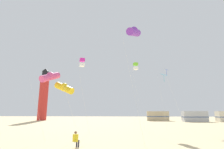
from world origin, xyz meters
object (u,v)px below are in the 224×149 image
kite_box_magenta (82,63)px  rv_van_silver (195,116)px  lighthouse_distant (43,95)px  kite_box_lime (136,66)px  kite_flyer_standing (76,139)px  kite_tube_rainbow (50,77)px  kite_tube_gold (64,88)px  rv_van_tan (158,116)px  kite_diamond_cyan (164,77)px  kite_tube_violet (134,32)px  kite_diamond_blue (167,72)px

kite_box_magenta → rv_van_silver: (24.68, 27.42, -7.78)m
lighthouse_distant → kite_box_lime: bearing=-44.6°
kite_flyer_standing → kite_box_lime: 17.72m
kite_tube_rainbow → lighthouse_distant: size_ratio=0.41×
kite_flyer_standing → lighthouse_distant: 47.92m
kite_flyer_standing → kite_tube_gold: size_ratio=0.20×
kite_tube_gold → lighthouse_distant: bearing=118.0°
lighthouse_distant → kite_flyer_standing: bearing=-61.7°
lighthouse_distant → rv_van_tan: 36.69m
rv_van_silver → lighthouse_distant: bearing=172.4°
kite_box_lime → lighthouse_distant: (-27.96, 27.57, -1.92)m
kite_box_magenta → kite_flyer_standing: bearing=-77.4°
lighthouse_distant → rv_van_silver: size_ratio=2.59×
lighthouse_distant → rv_van_tan: bearing=0.3°
kite_diamond_cyan → rv_van_silver: kite_diamond_cyan is taller
kite_flyer_standing → kite_box_magenta: size_ratio=0.12×
kite_tube_violet → lighthouse_distant: bearing=124.1°
kite_tube_gold → kite_box_lime: (8.23, 9.56, 4.70)m
kite_box_lime → rv_van_tan: size_ratio=1.57×
kite_flyer_standing → kite_tube_violet: bearing=-143.0°
kite_flyer_standing → kite_box_lime: kite_box_lime is taller
kite_diamond_cyan → kite_tube_rainbow: bearing=-142.0°
kite_tube_gold → kite_flyer_standing: bearing=-59.3°
kite_diamond_cyan → kite_diamond_blue: bearing=63.7°
kite_tube_rainbow → rv_van_silver: kite_tube_rainbow is taller
kite_diamond_cyan → rv_van_tan: (3.54, 26.59, -6.83)m
kite_tube_gold → rv_van_silver: 41.12m
kite_tube_rainbow → kite_diamond_blue: size_ratio=0.67×
kite_box_magenta → rv_van_tan: 37.01m
rv_van_silver → kite_box_lime: bearing=-128.4°
lighthouse_distant → kite_tube_rainbow: bearing=-64.0°
kite_diamond_blue → kite_tube_violet: bearing=-112.9°
kite_flyer_standing → lighthouse_distant: size_ratio=0.07×
kite_diamond_blue → lighthouse_distant: bearing=144.4°
rv_van_tan → kite_box_lime: bearing=-101.6°
rv_van_silver → kite_diamond_blue: bearing=-121.9°
lighthouse_distant → rv_van_tan: size_ratio=2.54×
kite_diamond_blue → kite_box_magenta: 15.68m
kite_diamond_blue → lighthouse_distant: 41.47m
kite_diamond_blue → kite_box_lime: bearing=-148.9°
kite_tube_rainbow → rv_van_silver: (26.76, 32.58, -4.79)m
kite_tube_rainbow → kite_box_lime: size_ratio=0.66×
kite_tube_violet → kite_tube_gold: bearing=159.2°
kite_flyer_standing → lighthouse_distant: bearing=-46.5°
kite_tube_rainbow → kite_box_lime: (9.67, 9.95, 3.58)m
kite_flyer_standing → kite_diamond_cyan: kite_diamond_cyan is taller
kite_box_magenta → rv_van_silver: bearing=48.0°
kite_tube_gold → kite_diamond_blue: bearing=43.0°
kite_box_lime → rv_van_silver: 29.56m
kite_flyer_standing → kite_diamond_cyan: 19.89m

